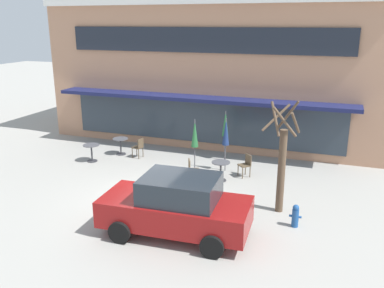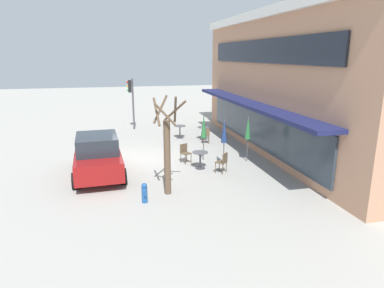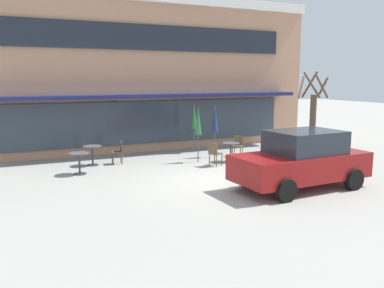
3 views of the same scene
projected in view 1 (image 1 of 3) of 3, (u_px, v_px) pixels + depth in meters
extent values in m
plane|color=#9E9B93|center=(146.00, 199.00, 14.00)|extent=(80.00, 80.00, 0.00)
cube|color=tan|center=(225.00, 66.00, 21.99)|extent=(16.24, 8.00, 7.05)
cube|color=#191E4C|center=(197.00, 99.00, 18.18)|extent=(13.81, 1.10, 0.16)
cube|color=#1E232D|center=(201.00, 40.00, 17.89)|extent=(13.00, 0.10, 1.10)
cube|color=#2D3842|center=(201.00, 122.00, 18.96)|extent=(13.00, 0.10, 1.90)
cylinder|color=#333338|center=(121.00, 154.00, 18.68)|extent=(0.44, 0.44, 0.03)
cylinder|color=#333338|center=(121.00, 146.00, 18.57)|extent=(0.07, 0.07, 0.70)
cylinder|color=#4C4C51|center=(120.00, 139.00, 18.47)|extent=(0.70, 0.70, 0.03)
cylinder|color=#333338|center=(220.00, 180.00, 15.59)|extent=(0.44, 0.44, 0.03)
cylinder|color=#333338|center=(221.00, 171.00, 15.48)|extent=(0.07, 0.07, 0.70)
cylinder|color=#4C4C51|center=(221.00, 162.00, 15.38)|extent=(0.70, 0.70, 0.03)
cylinder|color=#333338|center=(92.00, 161.00, 17.74)|extent=(0.44, 0.44, 0.03)
cylinder|color=#333338|center=(92.00, 153.00, 17.63)|extent=(0.07, 0.07, 0.70)
cylinder|color=#4C4C51|center=(91.00, 145.00, 17.53)|extent=(0.70, 0.70, 0.03)
cylinder|color=#4C4C51|center=(195.00, 147.00, 16.11)|extent=(0.04, 0.04, 2.20)
cone|color=#286B38|center=(195.00, 133.00, 15.95)|extent=(0.28, 0.28, 1.10)
cylinder|color=#4C4C51|center=(225.00, 136.00, 17.62)|extent=(0.04, 0.04, 2.20)
cone|color=#286B38|center=(225.00, 124.00, 17.46)|extent=(0.28, 0.28, 1.10)
cylinder|color=#4C4C51|center=(226.00, 145.00, 16.34)|extent=(0.04, 0.04, 2.20)
cone|color=navy|center=(226.00, 132.00, 16.18)|extent=(0.28, 0.28, 1.10)
cylinder|color=brown|center=(243.00, 173.00, 15.72)|extent=(0.04, 0.04, 0.45)
cylinder|color=brown|center=(238.00, 170.00, 16.02)|extent=(0.04, 0.04, 0.45)
cylinder|color=brown|center=(250.00, 172.00, 15.86)|extent=(0.04, 0.04, 0.45)
cylinder|color=brown|center=(245.00, 169.00, 16.16)|extent=(0.04, 0.04, 0.45)
cube|color=brown|center=(244.00, 165.00, 15.87)|extent=(0.57, 0.57, 0.04)
cube|color=brown|center=(248.00, 159.00, 15.88)|extent=(0.31, 0.31, 0.40)
cylinder|color=brown|center=(198.00, 174.00, 15.60)|extent=(0.04, 0.04, 0.45)
cylinder|color=brown|center=(199.00, 178.00, 15.28)|extent=(0.04, 0.04, 0.45)
cylinder|color=brown|center=(189.00, 175.00, 15.57)|extent=(0.04, 0.04, 0.45)
cylinder|color=brown|center=(190.00, 178.00, 15.25)|extent=(0.04, 0.04, 0.45)
cube|color=brown|center=(194.00, 170.00, 15.35)|extent=(0.53, 0.53, 0.04)
cube|color=brown|center=(189.00, 165.00, 15.27)|extent=(0.21, 0.38, 0.40)
cylinder|color=brown|center=(132.00, 153.00, 18.14)|extent=(0.04, 0.04, 0.45)
cylinder|color=brown|center=(137.00, 151.00, 18.43)|extent=(0.04, 0.04, 0.45)
cylinder|color=brown|center=(139.00, 154.00, 17.99)|extent=(0.04, 0.04, 0.45)
cylinder|color=brown|center=(143.00, 152.00, 18.28)|extent=(0.04, 0.04, 0.45)
cube|color=brown|center=(137.00, 147.00, 18.14)|extent=(0.45, 0.45, 0.04)
cube|color=brown|center=(141.00, 143.00, 18.00)|extent=(0.09, 0.40, 0.40)
cube|color=maroon|center=(175.00, 211.00, 11.49)|extent=(4.29, 2.02, 0.76)
cube|color=#232B33|center=(180.00, 189.00, 11.24)|extent=(2.18, 1.71, 0.68)
cylinder|color=black|center=(120.00, 232.00, 11.13)|extent=(0.65, 0.25, 0.64)
cylinder|color=black|center=(146.00, 205.00, 12.78)|extent=(0.65, 0.25, 0.64)
cylinder|color=black|center=(212.00, 247.00, 10.42)|extent=(0.65, 0.25, 0.64)
cylinder|color=black|center=(227.00, 216.00, 12.07)|extent=(0.65, 0.25, 0.64)
cylinder|color=brown|center=(281.00, 171.00, 12.71)|extent=(0.24, 0.24, 2.71)
cylinder|color=brown|center=(296.00, 123.00, 12.06)|extent=(0.27, 0.73, 0.78)
cylinder|color=brown|center=(287.00, 116.00, 12.48)|extent=(0.69, 0.16, 0.99)
cylinder|color=brown|center=(276.00, 117.00, 12.67)|extent=(0.81, 0.72, 0.82)
cylinder|color=brown|center=(275.00, 119.00, 12.15)|extent=(0.44, 0.62, 0.96)
cylinder|color=brown|center=(285.00, 122.00, 11.91)|extent=(0.76, 0.17, 0.90)
cylinder|color=#1E4C8C|center=(295.00, 218.00, 12.02)|extent=(0.20, 0.20, 0.55)
sphere|color=#1E4C8C|center=(296.00, 208.00, 11.92)|extent=(0.19, 0.19, 0.19)
cylinder|color=#1E4C8C|center=(291.00, 216.00, 12.05)|extent=(0.10, 0.07, 0.07)
cylinder|color=#1E4C8C|center=(300.00, 217.00, 11.96)|extent=(0.10, 0.07, 0.07)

